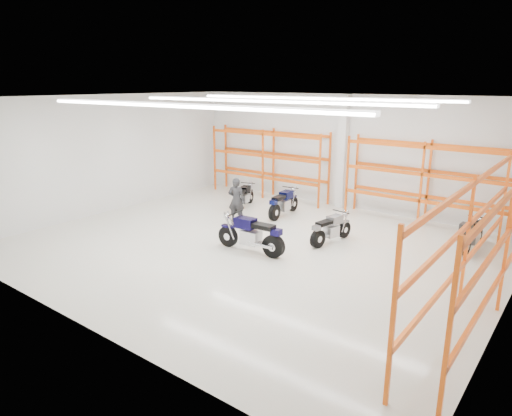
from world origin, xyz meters
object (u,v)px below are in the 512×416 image
Objects in this scene: motorcycle_back_c at (330,230)px; structural_column at (343,152)px; motorcycle_back_d at (471,235)px; standing_man at (236,200)px; motorcycle_back_a at (242,197)px; motorcycle_main at (253,235)px; motorcycle_back_b at (283,204)px.

motorcycle_back_c is 0.43× the size of structural_column.
motorcycle_back_c is 0.97× the size of motorcycle_back_d.
motorcycle_back_a is at bearing -79.94° from standing_man.
motorcycle_back_d is at bearing -21.89° from structural_column.
motorcycle_main is 6.56m from motorcycle_back_d.
motorcycle_back_d reaches higher than motorcycle_back_a.
motorcycle_back_d is (5.14, 4.09, -0.05)m from motorcycle_main.
motorcycle_main reaches higher than motorcycle_back_d.
motorcycle_main is at bearing -141.49° from motorcycle_back_d.
motorcycle_back_a is at bearing 132.54° from motorcycle_main.
motorcycle_main is 1.18× the size of motorcycle_back_d.
motorcycle_back_c is at bearing 56.12° from motorcycle_main.
standing_man is at bearing -57.41° from motorcycle_back_a.
motorcycle_main reaches higher than motorcycle_back_c.
motorcycle_main is 5.01m from motorcycle_back_a.
motorcycle_back_d is (3.71, 1.97, 0.04)m from motorcycle_back_c.
standing_man is (-2.35, 2.06, 0.29)m from motorcycle_main.
motorcycle_main reaches higher than motorcycle_back_a.
motorcycle_main is 1.20× the size of motorcycle_back_a.
motorcycle_back_c is 4.86m from structural_column.
motorcycle_back_d is at bearing 3.05° from motorcycle_back_b.
motorcycle_main is at bearing -68.80° from motorcycle_back_b.
motorcycle_back_a is 0.93× the size of motorcycle_back_b.
motorcycle_back_c is at bearing -29.35° from motorcycle_back_b.
standing_man reaches higher than motorcycle_back_d.
structural_column reaches higher than motorcycle_back_d.
structural_column reaches higher than motorcycle_back_a.
motorcycle_back_d is at bearing 38.51° from motorcycle_main.
motorcycle_back_a is 1.94m from motorcycle_back_b.
motorcycle_back_c is at bearing -152.09° from motorcycle_back_d.
structural_column is (2.02, 4.22, 1.42)m from standing_man.
motorcycle_back_c is (1.42, 2.12, -0.09)m from motorcycle_main.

